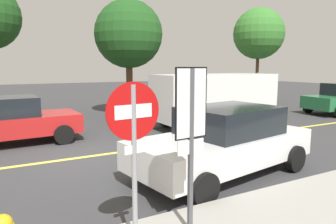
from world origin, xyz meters
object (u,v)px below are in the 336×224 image
at_px(car_red_far_lane, 10,121).
at_px(tree_left_verge, 129,34).
at_px(tree_centre_verge, 259,34).
at_px(speed_limit_sign, 191,122).
at_px(stop_sign, 134,139).
at_px(car_white_approaching, 224,141).
at_px(white_van, 215,97).

relative_size(car_red_far_lane, tree_left_verge, 0.73).
bearing_deg(tree_centre_verge, speed_limit_sign, -136.86).
xyz_separation_m(speed_limit_sign, tree_centre_verge, (13.54, 12.69, 2.96)).
relative_size(stop_sign, speed_limit_sign, 0.93).
distance_m(speed_limit_sign, car_white_approaching, 3.18).
xyz_separation_m(speed_limit_sign, tree_left_verge, (3.54, 11.40, 2.34)).
relative_size(white_van, tree_centre_verge, 0.81).
relative_size(white_van, car_red_far_lane, 1.23).
bearing_deg(speed_limit_sign, stop_sign, 173.68).
distance_m(speed_limit_sign, tree_centre_verge, 18.79).
bearing_deg(white_van, stop_sign, -133.36).
height_order(car_red_far_lane, tree_left_verge, tree_left_verge).
bearing_deg(tree_centre_verge, tree_left_verge, -172.68).
distance_m(speed_limit_sign, tree_left_verge, 12.17).
bearing_deg(tree_centre_verge, stop_sign, -138.73).
distance_m(car_white_approaching, tree_centre_verge, 16.00).
distance_m(stop_sign, car_white_approaching, 3.72).
bearing_deg(tree_left_verge, white_van, -65.56).
xyz_separation_m(white_van, tree_centre_verge, (7.94, 5.80, 3.45)).
height_order(stop_sign, tree_centre_verge, tree_centre_verge).
relative_size(car_white_approaching, tree_centre_verge, 0.74).
relative_size(speed_limit_sign, tree_left_verge, 0.43).
distance_m(car_red_far_lane, car_white_approaching, 7.02).
height_order(tree_left_verge, tree_centre_verge, tree_centre_verge).
relative_size(white_van, car_white_approaching, 1.10).
bearing_deg(tree_left_verge, speed_limit_sign, -107.26).
bearing_deg(tree_centre_verge, car_red_far_lane, -161.84).
distance_m(white_van, tree_centre_verge, 10.42).
relative_size(stop_sign, car_red_far_lane, 0.55).
bearing_deg(car_red_far_lane, speed_limit_sign, -74.39).
bearing_deg(stop_sign, tree_left_verge, 68.93).
relative_size(speed_limit_sign, white_van, 0.48).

